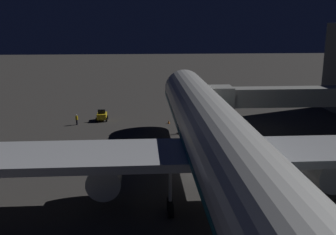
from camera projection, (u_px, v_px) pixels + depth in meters
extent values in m
plane|color=#383533|center=(203.00, 174.00, 41.54)|extent=(320.00, 320.00, 0.00)
cylinder|color=silver|center=(218.00, 141.00, 32.98)|extent=(5.83, 53.84, 5.83)
sphere|color=silver|center=(184.00, 88.00, 59.04)|extent=(5.71, 5.71, 5.71)
cube|color=#146670|center=(218.00, 146.00, 33.08)|extent=(5.88, 51.68, 0.50)
cube|color=black|center=(185.00, 84.00, 57.10)|extent=(3.20, 1.40, 0.90)
cube|color=#B7BABF|center=(218.00, 153.00, 33.07)|extent=(55.24, 6.88, 0.70)
cylinder|color=#B7BABF|center=(321.00, 167.00, 35.16)|extent=(2.88, 5.62, 2.88)
cylinder|color=black|center=(308.00, 157.00, 37.88)|extent=(2.45, 0.15, 2.45)
cylinder|color=#B7BABF|center=(106.00, 173.00, 33.86)|extent=(2.88, 5.62, 2.88)
cylinder|color=black|center=(109.00, 162.00, 36.58)|extent=(2.45, 0.15, 2.45)
cylinder|color=#B7BABF|center=(186.00, 117.00, 56.51)|extent=(0.28, 0.28, 2.54)
cylinder|color=black|center=(186.00, 129.00, 56.97)|extent=(0.45, 1.20, 1.20)
cylinder|color=#B7BABF|center=(268.00, 184.00, 33.01)|extent=(0.28, 0.28, 2.54)
cylinder|color=black|center=(264.00, 201.00, 34.09)|extent=(0.45, 1.20, 1.20)
cylinder|color=black|center=(269.00, 208.00, 32.83)|extent=(0.45, 1.20, 1.20)
cylinder|color=#B7BABF|center=(170.00, 187.00, 32.44)|extent=(0.28, 0.28, 2.54)
cylinder|color=black|center=(170.00, 204.00, 33.53)|extent=(0.45, 1.20, 1.20)
cylinder|color=black|center=(171.00, 211.00, 32.27)|extent=(0.45, 1.20, 1.20)
cube|color=#9E9E99|center=(297.00, 97.00, 52.69)|extent=(21.15, 2.60, 2.50)
cube|color=#9E9E99|center=(220.00, 98.00, 51.98)|extent=(3.20, 3.40, 3.00)
cube|color=black|center=(210.00, 98.00, 51.88)|extent=(0.70, 3.20, 2.70)
cylinder|color=#B7BABF|center=(227.00, 124.00, 52.93)|extent=(0.56, 0.56, 4.80)
cylinder|color=black|center=(230.00, 138.00, 53.47)|extent=(0.25, 0.60, 0.60)
cylinder|color=black|center=(222.00, 138.00, 53.39)|extent=(0.25, 0.60, 0.60)
cube|color=yellow|center=(102.00, 116.00, 64.03)|extent=(1.50, 2.32, 0.90)
cube|color=black|center=(102.00, 112.00, 63.50)|extent=(1.20, 0.20, 0.70)
cylinder|color=black|center=(107.00, 117.00, 64.98)|extent=(0.24, 0.70, 0.70)
cylinder|color=black|center=(98.00, 117.00, 64.87)|extent=(0.24, 0.70, 0.70)
cylinder|color=black|center=(107.00, 120.00, 63.41)|extent=(0.24, 0.70, 0.70)
cylinder|color=black|center=(97.00, 120.00, 63.30)|extent=(0.24, 0.70, 0.70)
cylinder|color=black|center=(77.00, 122.00, 61.48)|extent=(0.28, 0.28, 0.82)
cylinder|color=yellow|center=(77.00, 118.00, 61.31)|extent=(0.40, 0.40, 0.59)
sphere|color=tan|center=(77.00, 115.00, 61.21)|extent=(0.24, 0.24, 0.24)
sphere|color=white|center=(76.00, 115.00, 61.20)|extent=(0.23, 0.23, 0.23)
cone|color=orange|center=(196.00, 121.00, 62.52)|extent=(0.36, 0.36, 0.55)
cone|color=orange|center=(169.00, 122.00, 62.22)|extent=(0.36, 0.36, 0.55)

